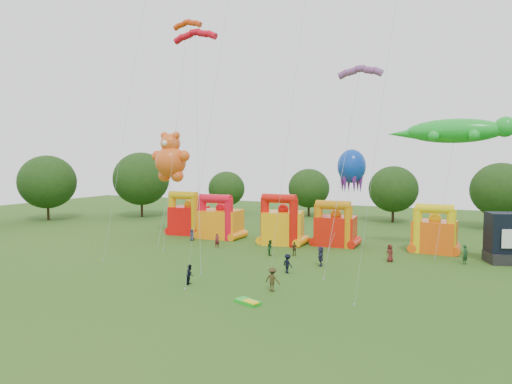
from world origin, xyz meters
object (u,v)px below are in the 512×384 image
at_px(gecko_kite, 451,155).
at_px(bouncy_castle_2, 282,225).
at_px(teddy_bear_kite, 167,188).
at_px(octopus_kite, 346,192).
at_px(spectator_0, 192,235).
at_px(spectator_4, 294,249).
at_px(bouncy_castle_0, 188,218).

bearing_deg(gecko_kite, bouncy_castle_2, -176.30).
bearing_deg(bouncy_castle_2, teddy_bear_kite, -172.84).
height_order(octopus_kite, spectator_0, octopus_kite).
bearing_deg(gecko_kite, octopus_kite, 171.29).
bearing_deg(teddy_bear_kite, spectator_0, -8.39).
height_order(bouncy_castle_2, octopus_kite, octopus_kite).
distance_m(gecko_kite, spectator_0, 32.89).
xyz_separation_m(teddy_bear_kite, spectator_4, (19.84, -3.94, -5.99)).
bearing_deg(teddy_bear_kite, bouncy_castle_2, 7.16).
bearing_deg(spectator_0, gecko_kite, 14.57).
height_order(gecko_kite, octopus_kite, gecko_kite).
distance_m(bouncy_castle_0, spectator_0, 5.69).
relative_size(bouncy_castle_0, spectator_0, 4.00).
distance_m(bouncy_castle_2, spectator_4, 7.26).
distance_m(octopus_kite, spectator_0, 20.73).
height_order(bouncy_castle_0, gecko_kite, gecko_kite).
xyz_separation_m(teddy_bear_kite, gecko_kite, (35.28, 3.26, 4.38)).
height_order(spectator_0, spectator_4, spectator_0).
xyz_separation_m(bouncy_castle_2, spectator_4, (3.79, -5.96, -1.68)).
bearing_deg(bouncy_castle_2, spectator_4, -57.51).
xyz_separation_m(bouncy_castle_0, teddy_bear_kite, (-0.90, -3.64, 4.39)).
relative_size(bouncy_castle_0, gecko_kite, 0.41).
bearing_deg(spectator_0, teddy_bear_kite, 179.02).
relative_size(octopus_kite, spectator_4, 7.85).
relative_size(bouncy_castle_2, spectator_0, 4.14).
height_order(bouncy_castle_2, spectator_0, bouncy_castle_2).
relative_size(bouncy_castle_2, teddy_bear_kite, 0.44).
height_order(teddy_bear_kite, gecko_kite, gecko_kite).
relative_size(teddy_bear_kite, octopus_kite, 1.22).
height_order(gecko_kite, spectator_0, gecko_kite).
xyz_separation_m(teddy_bear_kite, spectator_0, (4.30, -0.63, -5.98)).
height_order(octopus_kite, spectator_4, octopus_kite).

